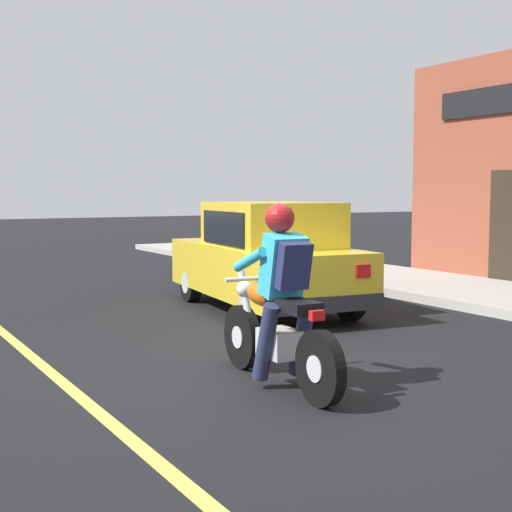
# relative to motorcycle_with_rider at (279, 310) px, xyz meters

# --- Properties ---
(ground_plane) EXTENTS (80.00, 80.00, 0.00)m
(ground_plane) POSITION_rel_motorcycle_with_rider_xyz_m (0.17, 0.92, -0.68)
(ground_plane) COLOR black
(sidewalk_curb) EXTENTS (2.60, 22.00, 0.14)m
(sidewalk_curb) POSITION_rel_motorcycle_with_rider_xyz_m (5.66, 3.92, -0.61)
(sidewalk_curb) COLOR #ADAAA3
(sidewalk_curb) RESTS_ON ground
(lane_stripe) EXTENTS (0.12, 19.80, 0.01)m
(lane_stripe) POSITION_rel_motorcycle_with_rider_xyz_m (-1.63, 3.92, -0.67)
(lane_stripe) COLOR #D1C64C
(lane_stripe) RESTS_ON ground
(motorcycle_with_rider) EXTENTS (0.57, 2.02, 1.62)m
(motorcycle_with_rider) POSITION_rel_motorcycle_with_rider_xyz_m (0.00, 0.00, 0.00)
(motorcycle_with_rider) COLOR black
(motorcycle_with_rider) RESTS_ON ground
(car_hatchback) EXTENTS (2.08, 3.95, 1.57)m
(car_hatchback) POSITION_rel_motorcycle_with_rider_xyz_m (1.98, 3.47, 0.09)
(car_hatchback) COLOR black
(car_hatchback) RESTS_ON ground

